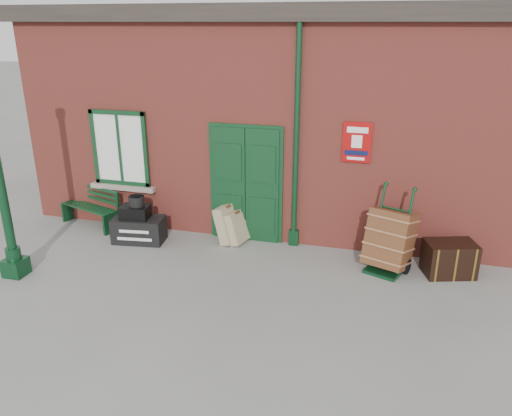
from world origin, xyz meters
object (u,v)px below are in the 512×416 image
(porter_trolley, at_px, (390,240))
(dark_trunk, at_px, (449,259))
(bench, at_px, (92,206))
(houdini_trunk, at_px, (139,230))

(porter_trolley, bearing_deg, dark_trunk, 26.78)
(bench, xyz_separation_m, porter_trolley, (6.00, -0.44, 0.13))
(bench, bearing_deg, porter_trolley, 14.22)
(houdini_trunk, height_order, porter_trolley, porter_trolley)
(bench, bearing_deg, dark_trunk, 15.61)
(bench, relative_size, houdini_trunk, 1.48)
(dark_trunk, bearing_deg, houdini_trunk, 164.16)
(bench, relative_size, dark_trunk, 1.77)
(houdini_trunk, height_order, dark_trunk, dark_trunk)
(porter_trolley, xyz_separation_m, dark_trunk, (0.99, 0.10, -0.27))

